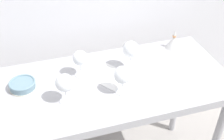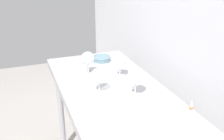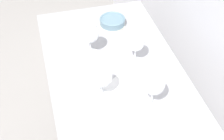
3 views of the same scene
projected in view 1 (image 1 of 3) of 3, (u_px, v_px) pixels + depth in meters
steel_counter at (111, 95)px, 1.71m from camera, size 1.40×0.65×0.90m
wine_glass_far_right at (131, 50)px, 1.67m from camera, size 0.10×0.10×0.19m
wine_glass_near_left at (65, 83)px, 1.44m from camera, size 0.09×0.09×0.17m
wine_glass_near_center at (123, 76)px, 1.51m from camera, size 0.10×0.10×0.17m
wine_glass_far_left at (80, 59)px, 1.63m from camera, size 0.09×0.09×0.17m
tasting_sheet_upper at (160, 67)px, 1.76m from camera, size 0.30×0.31×0.00m
tasting_sheet_lower at (107, 76)px, 1.69m from camera, size 0.31×0.33×0.00m
tasting_bowl at (22, 85)px, 1.58m from camera, size 0.15×0.15×0.05m
decanter_funnel at (173, 42)px, 1.91m from camera, size 0.11×0.11×0.13m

